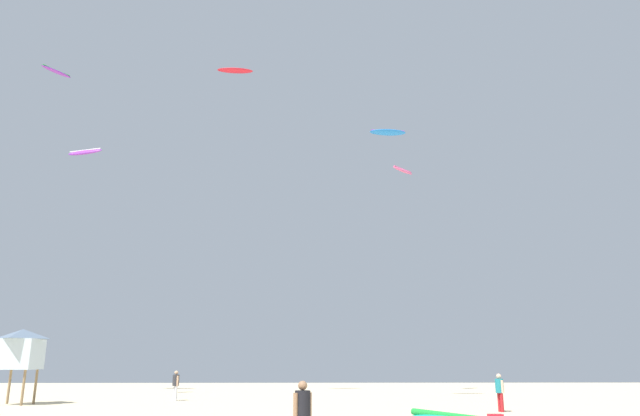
# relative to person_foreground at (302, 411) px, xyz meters

# --- Properties ---
(person_foreground) EXTENTS (0.48, 0.43, 1.80)m
(person_foreground) POSITION_rel_person_foreground_xyz_m (0.00, 0.00, 0.00)
(person_foreground) COLOR navy
(person_foreground) RESTS_ON ground
(person_midground) EXTENTS (0.41, 0.50, 1.80)m
(person_midground) POSITION_rel_person_foreground_xyz_m (-8.05, 22.34, 0.00)
(person_midground) COLOR silver
(person_midground) RESTS_ON ground
(person_left) EXTENTS (0.40, 0.56, 1.76)m
(person_left) POSITION_rel_person_foreground_xyz_m (9.40, 13.25, -0.02)
(person_left) COLOR #B21E23
(person_left) RESTS_ON ground
(lifeguard_tower) EXTENTS (2.30, 2.30, 4.15)m
(lifeguard_tower) POSITION_rel_person_foreground_xyz_m (-16.25, 18.85, 2.01)
(lifeguard_tower) COLOR #8C704C
(lifeguard_tower) RESTS_ON ground
(kite_aloft_0) EXTENTS (2.45, 2.46, 0.63)m
(kite_aloft_0) POSITION_rel_person_foreground_xyz_m (8.42, 32.32, 17.46)
(kite_aloft_0) COLOR #E5598C
(kite_aloft_1) EXTENTS (3.51, 1.97, 0.84)m
(kite_aloft_1) POSITION_rel_person_foreground_xyz_m (-19.09, 31.98, 18.81)
(kite_aloft_1) COLOR purple
(kite_aloft_2) EXTENTS (2.64, 0.94, 0.40)m
(kite_aloft_2) POSITION_rel_person_foreground_xyz_m (5.81, 22.82, 17.12)
(kite_aloft_2) COLOR blue
(kite_aloft_3) EXTENTS (3.03, 1.03, 0.31)m
(kite_aloft_3) POSITION_rel_person_foreground_xyz_m (-6.06, 28.92, 25.10)
(kite_aloft_3) COLOR red
(kite_aloft_4) EXTENTS (1.89, 2.23, 0.40)m
(kite_aloft_4) POSITION_rel_person_foreground_xyz_m (-18.32, 23.24, 21.82)
(kite_aloft_4) COLOR purple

